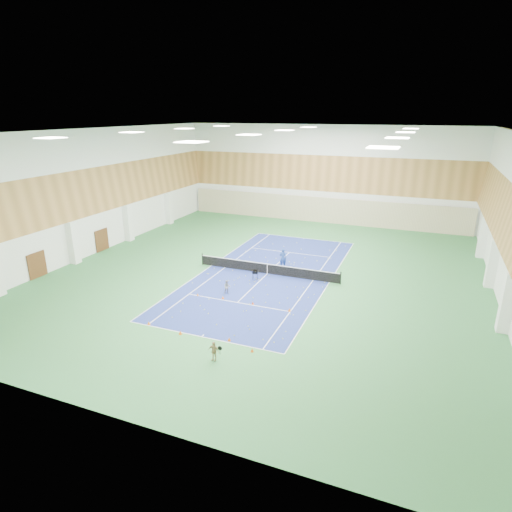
# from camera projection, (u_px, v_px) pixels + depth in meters

# --- Properties ---
(ground) EXTENTS (40.00, 40.00, 0.00)m
(ground) POSITION_uv_depth(u_px,v_px,m) (267.00, 274.00, 37.38)
(ground) COLOR #2F6E3A
(ground) RESTS_ON ground
(room_shell) EXTENTS (36.00, 40.00, 12.00)m
(room_shell) POSITION_uv_depth(u_px,v_px,m) (268.00, 206.00, 35.45)
(room_shell) COLOR white
(room_shell) RESTS_ON ground
(wood_cladding) EXTENTS (36.00, 40.00, 8.00)m
(wood_cladding) POSITION_uv_depth(u_px,v_px,m) (268.00, 182.00, 34.81)
(wood_cladding) COLOR #B07C41
(wood_cladding) RESTS_ON room_shell
(ceiling_light_grid) EXTENTS (21.40, 25.40, 0.06)m
(ceiling_light_grid) POSITION_uv_depth(u_px,v_px,m) (269.00, 132.00, 33.55)
(ceiling_light_grid) COLOR white
(ceiling_light_grid) RESTS_ON room_shell
(court_surface) EXTENTS (10.97, 23.77, 0.01)m
(court_surface) POSITION_uv_depth(u_px,v_px,m) (267.00, 274.00, 37.38)
(court_surface) COLOR navy
(court_surface) RESTS_ON ground
(tennis_balls_scatter) EXTENTS (10.57, 22.77, 0.07)m
(tennis_balls_scatter) POSITION_uv_depth(u_px,v_px,m) (267.00, 273.00, 37.37)
(tennis_balls_scatter) COLOR yellow
(tennis_balls_scatter) RESTS_ON ground
(tennis_net) EXTENTS (12.80, 0.10, 1.10)m
(tennis_net) POSITION_uv_depth(u_px,v_px,m) (267.00, 268.00, 37.21)
(tennis_net) COLOR black
(tennis_net) RESTS_ON ground
(back_curtain) EXTENTS (35.40, 0.16, 3.20)m
(back_curtain) POSITION_uv_depth(u_px,v_px,m) (321.00, 210.00, 54.23)
(back_curtain) COLOR #C6B793
(back_curtain) RESTS_ON ground
(door_left_a) EXTENTS (0.08, 1.80, 2.20)m
(door_left_a) POSITION_uv_depth(u_px,v_px,m) (37.00, 265.00, 36.30)
(door_left_a) COLOR #593319
(door_left_a) RESTS_ON ground
(door_left_b) EXTENTS (0.08, 1.80, 2.20)m
(door_left_b) POSITION_uv_depth(u_px,v_px,m) (102.00, 240.00, 43.33)
(door_left_b) COLOR #593319
(door_left_b) RESTS_ON ground
(coach) EXTENTS (0.70, 0.50, 1.80)m
(coach) POSITION_uv_depth(u_px,v_px,m) (283.00, 258.00, 38.61)
(coach) COLOR navy
(coach) RESTS_ON ground
(child_court) EXTENTS (0.67, 0.63, 1.09)m
(child_court) POSITION_uv_depth(u_px,v_px,m) (227.00, 287.00, 33.17)
(child_court) COLOR gray
(child_court) RESTS_ON ground
(child_apron) EXTENTS (0.71, 0.32, 1.19)m
(child_apron) POSITION_uv_depth(u_px,v_px,m) (214.00, 351.00, 24.23)
(child_apron) COLOR #9D855A
(child_apron) RESTS_ON ground
(ball_cart) EXTENTS (0.54, 0.54, 0.80)m
(ball_cart) POSITION_uv_depth(u_px,v_px,m) (255.00, 275.00, 36.06)
(ball_cart) COLOR black
(ball_cart) RESTS_ON ground
(cone_svc_a) EXTENTS (0.18, 0.18, 0.19)m
(cone_svc_a) POSITION_uv_depth(u_px,v_px,m) (198.00, 295.00, 32.90)
(cone_svc_a) COLOR orange
(cone_svc_a) RESTS_ON ground
(cone_svc_b) EXTENTS (0.21, 0.21, 0.23)m
(cone_svc_b) POSITION_uv_depth(u_px,v_px,m) (223.00, 297.00, 32.38)
(cone_svc_b) COLOR #E14F0B
(cone_svc_b) RESTS_ON ground
(cone_svc_c) EXTENTS (0.20, 0.20, 0.22)m
(cone_svc_c) POSITION_uv_depth(u_px,v_px,m) (253.00, 303.00, 31.44)
(cone_svc_c) COLOR #D63F0B
(cone_svc_c) RESTS_ON ground
(cone_svc_d) EXTENTS (0.22, 0.22, 0.25)m
(cone_svc_d) POSITION_uv_depth(u_px,v_px,m) (290.00, 310.00, 30.35)
(cone_svc_d) COLOR #DF5D0B
(cone_svc_d) RESTS_ON ground
(cone_base_a) EXTENTS (0.22, 0.22, 0.24)m
(cone_base_a) POSITION_uv_depth(u_px,v_px,m) (149.00, 323.00, 28.45)
(cone_base_a) COLOR orange
(cone_base_a) RESTS_ON ground
(cone_base_b) EXTENTS (0.23, 0.23, 0.25)m
(cone_base_b) POSITION_uv_depth(u_px,v_px,m) (180.00, 332.00, 27.21)
(cone_base_b) COLOR #DD580B
(cone_base_b) RESTS_ON ground
(cone_base_c) EXTENTS (0.22, 0.22, 0.24)m
(cone_base_c) POSITION_uv_depth(u_px,v_px,m) (229.00, 339.00, 26.42)
(cone_base_c) COLOR #D6600B
(cone_base_c) RESTS_ON ground
(cone_base_d) EXTENTS (0.20, 0.20, 0.22)m
(cone_base_d) POSITION_uv_depth(u_px,v_px,m) (252.00, 350.00, 25.23)
(cone_base_d) COLOR #D6520B
(cone_base_d) RESTS_ON ground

